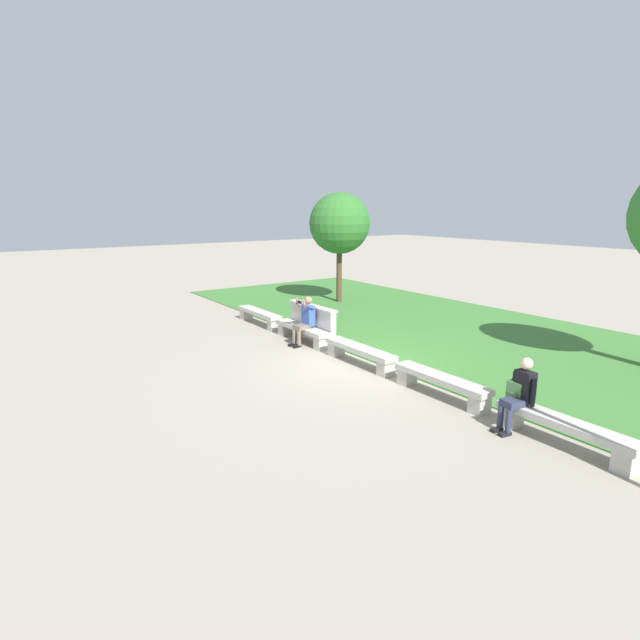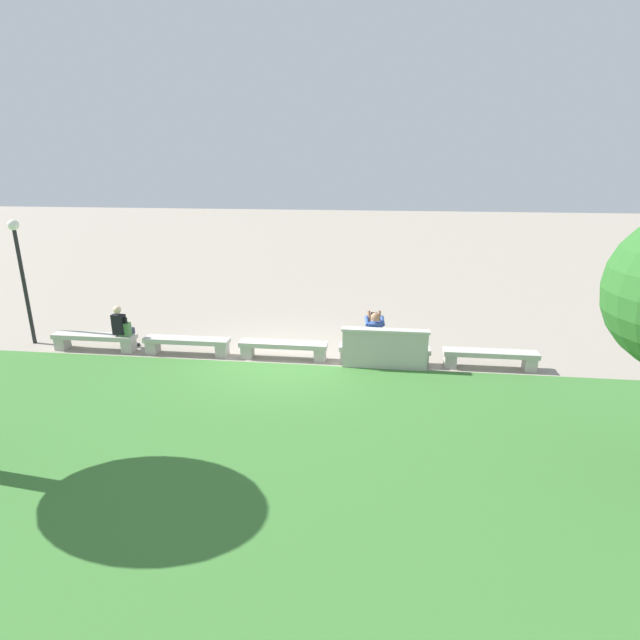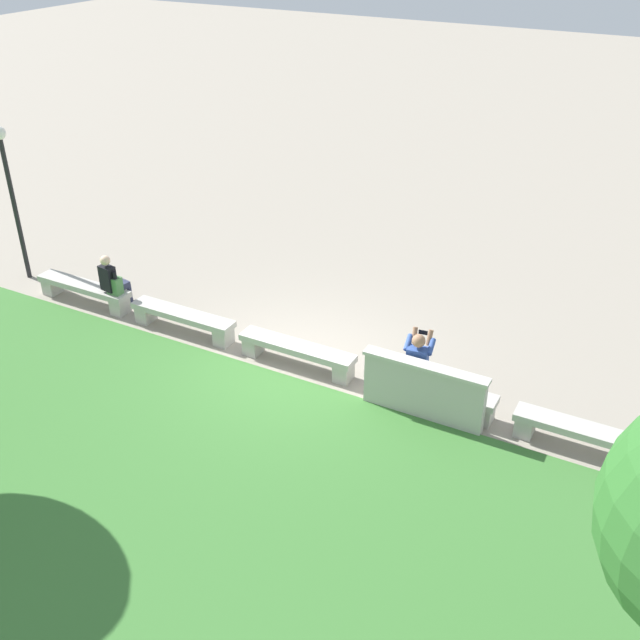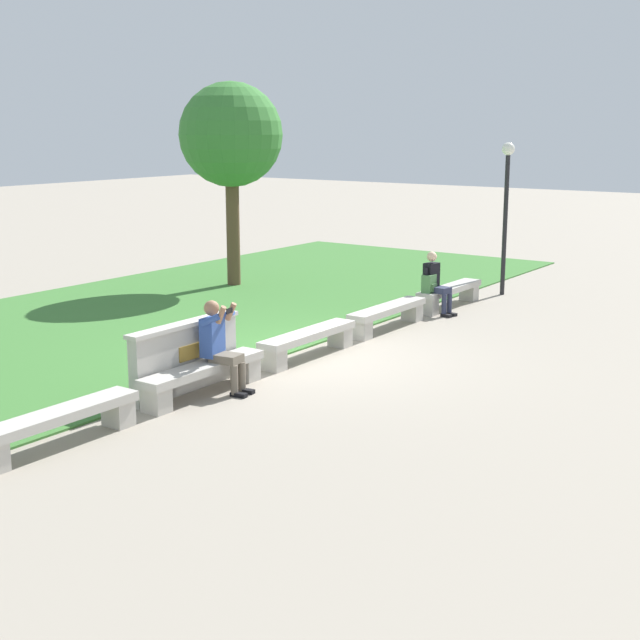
% 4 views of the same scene
% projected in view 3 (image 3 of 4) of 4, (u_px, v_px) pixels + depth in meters
% --- Properties ---
extents(ground_plane, '(80.00, 80.00, 0.00)m').
position_uv_depth(ground_plane, '(297.00, 366.00, 13.52)').
color(ground_plane, gray).
extents(grass_strip, '(24.34, 8.00, 0.03)m').
position_uv_depth(grass_strip, '(138.00, 521.00, 10.16)').
color(grass_strip, '#3D7533').
rests_on(grass_strip, ground).
extents(bench_main, '(2.23, 0.40, 0.45)m').
position_uv_depth(bench_main, '(588.00, 436.00, 11.29)').
color(bench_main, '#B7B2A8').
rests_on(bench_main, ground).
extents(bench_near, '(2.23, 0.40, 0.45)m').
position_uv_depth(bench_near, '(430.00, 390.00, 12.33)').
color(bench_near, '#B7B2A8').
rests_on(bench_near, ground).
extents(bench_mid, '(2.23, 0.40, 0.45)m').
position_uv_depth(bench_mid, '(297.00, 351.00, 13.36)').
color(bench_mid, '#B7B2A8').
rests_on(bench_mid, ground).
extents(bench_far, '(2.23, 0.40, 0.45)m').
position_uv_depth(bench_far, '(183.00, 318.00, 14.40)').
color(bench_far, '#B7B2A8').
rests_on(bench_far, ground).
extents(bench_end, '(2.23, 0.40, 0.45)m').
position_uv_depth(bench_end, '(84.00, 290.00, 15.44)').
color(bench_end, '#B7B2A8').
rests_on(bench_end, ground).
extents(backrest_wall_with_plaque, '(2.08, 0.24, 1.01)m').
position_uv_depth(backrest_wall_with_plaque, '(423.00, 390.00, 11.97)').
color(backrest_wall_with_plaque, '#B7B2A8').
rests_on(backrest_wall_with_plaque, ground).
extents(person_photographer, '(0.51, 0.76, 1.32)m').
position_uv_depth(person_photographer, '(419.00, 362.00, 12.28)').
color(person_photographer, black).
rests_on(person_photographer, ground).
extents(person_distant, '(0.48, 0.71, 1.26)m').
position_uv_depth(person_distant, '(113.00, 281.00, 14.99)').
color(person_distant, black).
rests_on(person_distant, ground).
extents(backpack, '(0.28, 0.24, 0.43)m').
position_uv_depth(backpack, '(115.00, 286.00, 14.90)').
color(backpack, '#4C7F47').
rests_on(backpack, bench_end).
extents(lamp_post, '(0.28, 0.28, 3.37)m').
position_uv_depth(lamp_post, '(9.00, 180.00, 15.52)').
color(lamp_post, black).
rests_on(lamp_post, ground).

